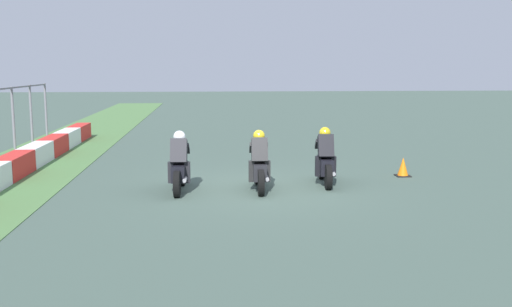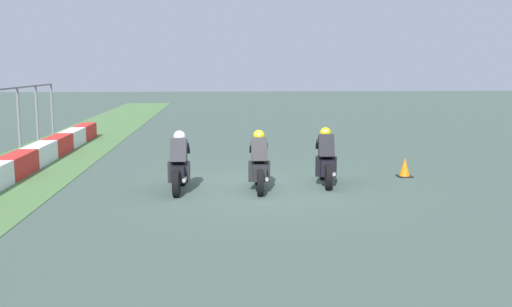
{
  "view_description": "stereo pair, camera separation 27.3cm",
  "coord_description": "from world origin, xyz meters",
  "px_view_note": "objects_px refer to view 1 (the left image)",
  "views": [
    {
      "loc": [
        -14.42,
        1.35,
        3.07
      ],
      "look_at": [
        0.05,
        0.1,
        0.9
      ],
      "focal_mm": 40.65,
      "sensor_mm": 36.0,
      "label": 1
    },
    {
      "loc": [
        -14.44,
        1.08,
        3.07
      ],
      "look_at": [
        0.05,
        0.1,
        0.9
      ],
      "focal_mm": 40.65,
      "sensor_mm": 36.0,
      "label": 2
    }
  ],
  "objects_px": {
    "rider_lane_c": "(180,167)",
    "rider_lane_a": "(325,161)",
    "rider_lane_b": "(259,165)",
    "traffic_cone": "(403,168)"
  },
  "relations": [
    {
      "from": "rider_lane_c",
      "to": "rider_lane_a",
      "type": "bearing_deg",
      "value": -78.78
    },
    {
      "from": "rider_lane_a",
      "to": "rider_lane_b",
      "type": "xyz_separation_m",
      "value": [
        -0.57,
        1.8,
        0.0
      ]
    },
    {
      "from": "rider_lane_c",
      "to": "traffic_cone",
      "type": "xyz_separation_m",
      "value": [
        1.47,
        -6.23,
        -0.37
      ]
    },
    {
      "from": "rider_lane_a",
      "to": "traffic_cone",
      "type": "distance_m",
      "value": 2.63
    },
    {
      "from": "rider_lane_c",
      "to": "rider_lane_b",
      "type": "bearing_deg",
      "value": -87.47
    },
    {
      "from": "rider_lane_b",
      "to": "rider_lane_c",
      "type": "xyz_separation_m",
      "value": [
        0.01,
        1.99,
        0.0
      ]
    },
    {
      "from": "rider_lane_b",
      "to": "rider_lane_c",
      "type": "relative_size",
      "value": 1.0
    },
    {
      "from": "rider_lane_a",
      "to": "traffic_cone",
      "type": "xyz_separation_m",
      "value": [
        0.91,
        -2.44,
        -0.37
      ]
    },
    {
      "from": "rider_lane_b",
      "to": "traffic_cone",
      "type": "relative_size",
      "value": 3.77
    },
    {
      "from": "rider_lane_a",
      "to": "rider_lane_c",
      "type": "xyz_separation_m",
      "value": [
        -0.56,
        3.79,
        0.0
      ]
    }
  ]
}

